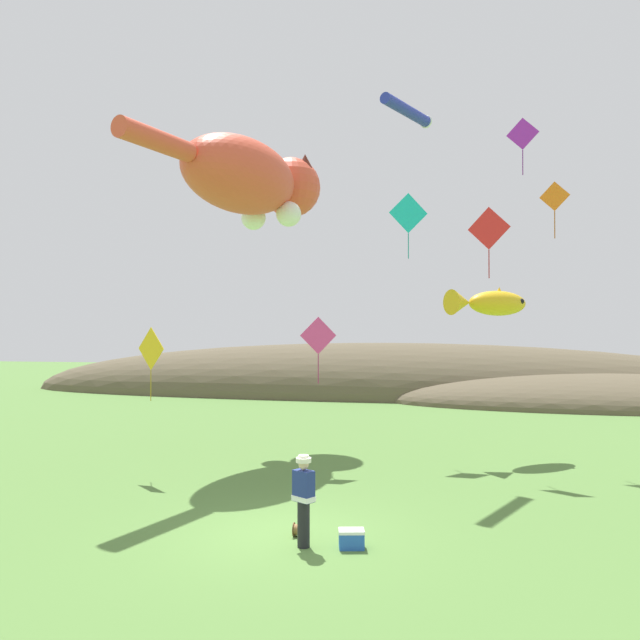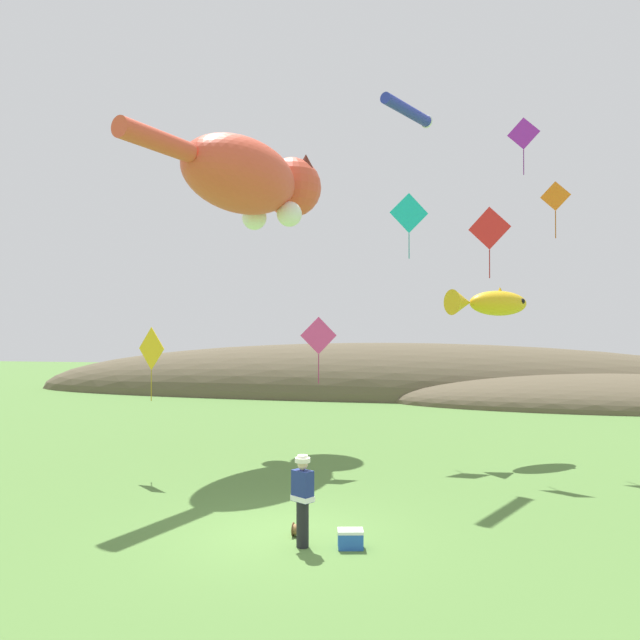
% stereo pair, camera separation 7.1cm
% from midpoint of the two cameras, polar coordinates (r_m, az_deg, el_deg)
% --- Properties ---
extents(ground_plane, '(120.00, 120.00, 0.00)m').
position_cam_midpoint_polar(ground_plane, '(13.54, -3.41, -19.01)').
color(ground_plane, '#517A38').
extents(distant_hill_ridge, '(49.85, 13.50, 6.65)m').
position_cam_midpoint_polar(distant_hill_ridge, '(40.29, 9.54, -6.84)').
color(distant_hill_ridge, brown).
rests_on(distant_hill_ridge, ground).
extents(festival_attendant, '(0.49, 0.45, 1.77)m').
position_cam_midpoint_polar(festival_attendant, '(12.56, -1.68, -15.92)').
color(festival_attendant, black).
rests_on(festival_attendant, ground).
extents(kite_spool, '(0.14, 0.28, 0.28)m').
position_cam_midpoint_polar(kite_spool, '(13.39, -2.29, -18.59)').
color(kite_spool, olive).
rests_on(kite_spool, ground).
extents(picnic_cooler, '(0.54, 0.41, 0.36)m').
position_cam_midpoint_polar(picnic_cooler, '(12.73, 2.73, -19.36)').
color(picnic_cooler, blue).
rests_on(picnic_cooler, ground).
extents(kite_giant_cat, '(4.40, 9.72, 3.05)m').
position_cam_midpoint_polar(kite_giant_cat, '(22.91, -6.26, 12.58)').
color(kite_giant_cat, '#E04C33').
extents(kite_fish_windsock, '(3.10, 2.66, 0.99)m').
position_cam_midpoint_polar(kite_fish_windsock, '(21.99, 15.16, 1.52)').
color(kite_fish_windsock, gold).
extents(kite_tube_streamer, '(1.57, 2.64, 0.44)m').
position_cam_midpoint_polar(kite_tube_streamer, '(21.27, 7.88, 18.42)').
color(kite_tube_streamer, '#2633A5').
extents(kite_diamond_orange, '(0.91, 0.38, 1.88)m').
position_cam_midpoint_polar(kite_diamond_orange, '(22.22, 20.57, 10.48)').
color(kite_diamond_orange, orange).
extents(kite_diamond_teal, '(1.34, 0.52, 2.32)m').
position_cam_midpoint_polar(kite_diamond_teal, '(22.52, 7.99, 9.62)').
color(kite_diamond_teal, '#19BFBF').
extents(kite_diamond_red, '(1.28, 0.48, 2.25)m').
position_cam_midpoint_polar(kite_diamond_red, '(20.51, 15.09, 8.06)').
color(kite_diamond_red, red).
extents(kite_diamond_gold, '(1.09, 0.65, 2.16)m').
position_cam_midpoint_polar(kite_diamond_gold, '(18.91, -15.30, -2.59)').
color(kite_diamond_gold, yellow).
extents(kite_diamond_violet, '(1.09, 0.35, 2.04)m').
position_cam_midpoint_polar(kite_diamond_violet, '(24.09, 17.95, 15.85)').
color(kite_diamond_violet, purple).
extents(kite_diamond_pink, '(1.05, 0.52, 2.06)m').
position_cam_midpoint_polar(kite_diamond_pink, '(19.18, -0.27, -1.48)').
color(kite_diamond_pink, '#E53F8C').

